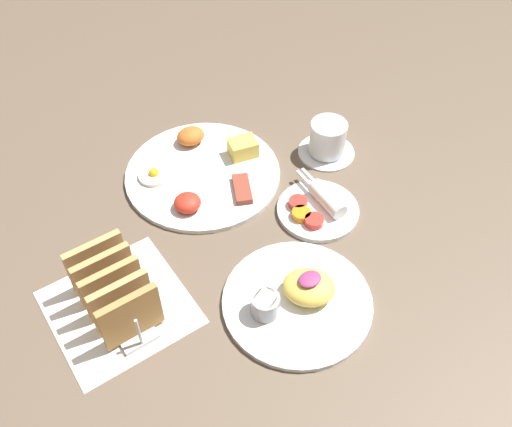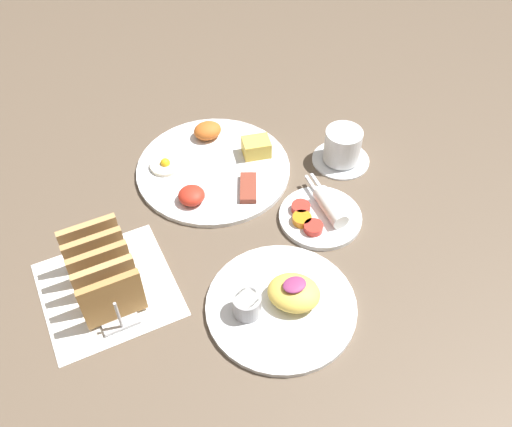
# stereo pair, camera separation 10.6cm
# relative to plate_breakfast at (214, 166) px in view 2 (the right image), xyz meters

# --- Properties ---
(ground_plane) EXTENTS (3.00, 3.00, 0.00)m
(ground_plane) POSITION_rel_plate_breakfast_xyz_m (-0.08, -0.21, -0.01)
(ground_plane) COLOR brown
(napkin_flat) EXTENTS (0.22, 0.22, 0.00)m
(napkin_flat) POSITION_rel_plate_breakfast_xyz_m (-0.28, -0.20, -0.01)
(napkin_flat) COLOR white
(napkin_flat) RESTS_ON ground_plane
(plate_breakfast) EXTENTS (0.32, 0.32, 0.05)m
(plate_breakfast) POSITION_rel_plate_breakfast_xyz_m (0.00, 0.00, 0.00)
(plate_breakfast) COLOR white
(plate_breakfast) RESTS_ON ground_plane
(plate_condiments) EXTENTS (0.16, 0.17, 0.04)m
(plate_condiments) POSITION_rel_plate_breakfast_xyz_m (0.13, -0.21, 0.00)
(plate_condiments) COLOR white
(plate_condiments) RESTS_ON ground_plane
(plate_foreground) EXTENTS (0.25, 0.25, 0.06)m
(plate_foreground) POSITION_rel_plate_breakfast_xyz_m (-0.03, -0.36, 0.00)
(plate_foreground) COLOR white
(plate_foreground) RESTS_ON ground_plane
(toast_rack) EXTENTS (0.10, 0.18, 0.10)m
(toast_rack) POSITION_rel_plate_breakfast_xyz_m (-0.28, -0.20, 0.04)
(toast_rack) COLOR #B7B7BC
(toast_rack) RESTS_ON ground_plane
(coffee_cup) EXTENTS (0.12, 0.12, 0.08)m
(coffee_cup) POSITION_rel_plate_breakfast_xyz_m (0.25, -0.09, 0.03)
(coffee_cup) COLOR white
(coffee_cup) RESTS_ON ground_plane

